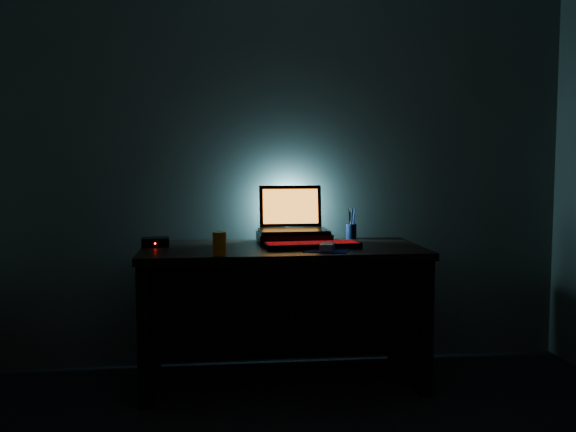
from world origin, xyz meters
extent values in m
cube|color=#434D47|center=(0.00, 2.00, 1.25)|extent=(3.50, 0.00, 2.50)
cube|color=black|center=(0.00, 1.62, 0.73)|extent=(1.50, 0.70, 0.04)
cube|color=black|center=(-0.71, 1.62, 0.35)|extent=(0.06, 0.64, 0.71)
cube|color=black|center=(0.71, 1.62, 0.35)|extent=(0.06, 0.64, 0.71)
cube|color=black|center=(0.00, 1.95, 0.35)|extent=(1.38, 0.02, 0.65)
cube|color=black|center=(0.08, 1.76, 0.78)|extent=(0.40, 0.31, 0.06)
cube|color=black|center=(0.08, 1.76, 0.82)|extent=(0.38, 0.27, 0.02)
cube|color=black|center=(0.08, 1.89, 0.95)|extent=(0.36, 0.05, 0.24)
cube|color=orange|center=(0.08, 1.88, 0.95)|extent=(0.32, 0.03, 0.20)
cube|color=black|center=(0.15, 1.54, 0.76)|extent=(0.52, 0.20, 0.03)
cube|color=red|center=(0.15, 1.54, 0.78)|extent=(0.49, 0.18, 0.00)
cube|color=#0C0C54|center=(0.21, 1.43, 0.75)|extent=(0.27, 0.26, 0.00)
cube|color=gray|center=(0.21, 1.43, 0.77)|extent=(0.10, 0.13, 0.03)
cylinder|color=black|center=(0.44, 1.92, 0.79)|extent=(0.08, 0.08, 0.09)
cylinder|color=orange|center=(-0.34, 1.34, 0.81)|extent=(0.08, 0.08, 0.11)
cube|color=black|center=(-0.68, 1.70, 0.77)|extent=(0.15, 0.13, 0.05)
sphere|color=#FF0C07|center=(-0.67, 1.64, 0.77)|extent=(0.01, 0.01, 0.01)
camera|label=1|loc=(-0.36, -1.78, 1.21)|focal=40.00mm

